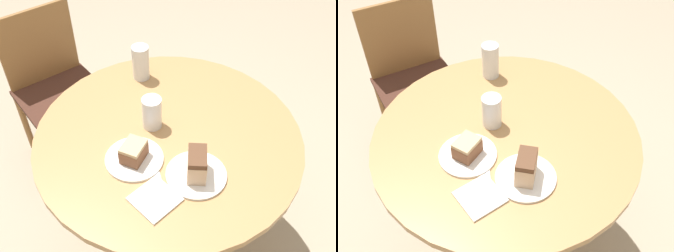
% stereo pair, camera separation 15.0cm
% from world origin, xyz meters
% --- Properties ---
extents(ground_plane, '(8.00, 8.00, 0.00)m').
position_xyz_m(ground_plane, '(0.00, 0.00, 0.00)').
color(ground_plane, tan).
extents(table, '(1.04, 1.04, 0.78)m').
position_xyz_m(table, '(0.00, 0.00, 0.60)').
color(table, tan).
rests_on(table, ground_plane).
extents(chair, '(0.45, 0.44, 0.89)m').
position_xyz_m(chair, '(-0.09, 0.91, 0.48)').
color(chair, olive).
rests_on(chair, ground_plane).
extents(plate_near, '(0.21, 0.21, 0.01)m').
position_xyz_m(plate_near, '(-0.18, -0.03, 0.78)').
color(plate_near, white).
rests_on(plate_near, table).
extents(plate_far, '(0.22, 0.22, 0.01)m').
position_xyz_m(plate_far, '(-0.05, -0.23, 0.78)').
color(plate_far, white).
rests_on(plate_far, table).
extents(cake_slice_near, '(0.12, 0.11, 0.07)m').
position_xyz_m(cake_slice_near, '(-0.18, -0.03, 0.82)').
color(cake_slice_near, brown).
rests_on(cake_slice_near, plate_near).
extents(cake_slice_far, '(0.12, 0.12, 0.10)m').
position_xyz_m(cake_slice_far, '(-0.05, -0.23, 0.84)').
color(cake_slice_far, beige).
rests_on(cake_slice_far, plate_far).
extents(glass_lemonade, '(0.08, 0.08, 0.13)m').
position_xyz_m(glass_lemonade, '(-0.02, 0.07, 0.84)').
color(glass_lemonade, silver).
rests_on(glass_lemonade, table).
extents(glass_water, '(0.08, 0.08, 0.16)m').
position_xyz_m(glass_water, '(0.12, 0.36, 0.85)').
color(glass_water, silver).
rests_on(glass_water, table).
extents(napkin_stack, '(0.15, 0.15, 0.01)m').
position_xyz_m(napkin_stack, '(-0.22, -0.22, 0.78)').
color(napkin_stack, silver).
rests_on(napkin_stack, table).
extents(fork, '(0.09, 0.17, 0.00)m').
position_xyz_m(fork, '(-0.17, -0.16, 0.78)').
color(fork, silver).
rests_on(fork, table).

